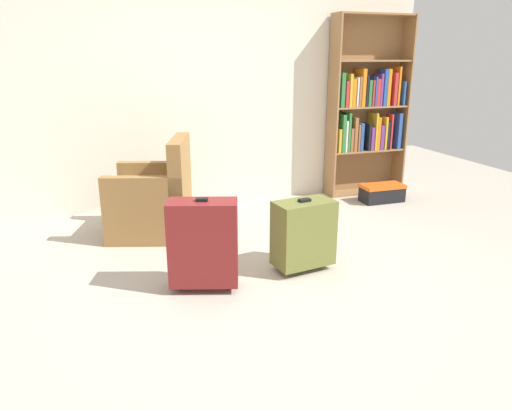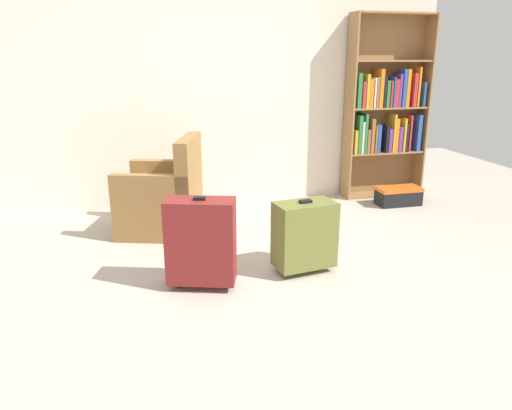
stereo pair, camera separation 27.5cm
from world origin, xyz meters
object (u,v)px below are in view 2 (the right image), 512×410
Objects in this scene: mug at (218,220)px; storage_box at (398,195)px; suitcase_dark_red at (201,241)px; suitcase_olive at (304,235)px; bookshelf at (385,110)px; armchair at (164,199)px.

storage_box reaches higher than mug.
suitcase_olive is at bearing 5.56° from suitcase_dark_red.
suitcase_olive is at bearing -138.89° from storage_box.
bookshelf is 3.57× the size of suitcase_olive.
suitcase_olive is (-1.59, -1.84, -0.70)m from bookshelf.
suitcase_dark_red is at bearing -141.29° from bookshelf.
suitcase_dark_red is (0.18, -1.26, 0.04)m from armchair.
bookshelf is 3.03× the size of suitcase_dark_red.
suitcase_dark_red reaches higher than storage_box.
bookshelf reaches higher than suitcase_olive.
storage_box is at bearing 41.11° from suitcase_olive.
bookshelf is 2.36m from mug.
suitcase_dark_red is (-0.80, -0.08, 0.05)m from suitcase_olive.
armchair reaches higher than suitcase_olive.
armchair is 1.56× the size of suitcase_olive.
armchair is 1.27m from suitcase_dark_red.
mug is 0.25× the size of storage_box.
storage_box is at bearing 4.89° from mug.
armchair is 1.54m from suitcase_olive.
bookshelf is at bearing 38.71° from suitcase_dark_red.
storage_box is at bearing -87.97° from bookshelf.
suitcase_olive is (0.98, -1.18, -0.01)m from armchair.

